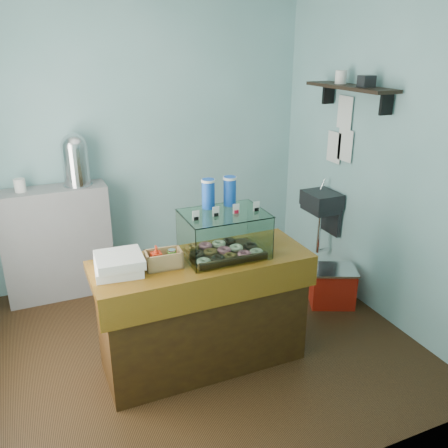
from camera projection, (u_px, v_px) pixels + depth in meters
name	position (u px, v px, depth m)	size (l,w,h in m)	color
ground	(193.00, 344.00, 3.98)	(3.50, 3.50, 0.00)	black
room_shell	(191.00, 142.00, 3.38)	(3.54, 3.04, 2.82)	#74AAAA
counter	(203.00, 311.00, 3.59)	(1.60, 0.60, 0.90)	#3C250B
back_shelf	(58.00, 243.00, 4.57)	(1.00, 0.32, 1.10)	gray
display_case	(223.00, 231.00, 3.47)	(0.60, 0.44, 0.55)	#311B0E
condiment_crate	(163.00, 259.00, 3.29)	(0.26, 0.17, 0.17)	tan
pastry_boxes	(119.00, 264.00, 3.22)	(0.34, 0.35, 0.12)	white
coffee_urn	(75.00, 159.00, 4.38)	(0.27, 0.27, 0.49)	silver
red_cooler	(332.00, 286.00, 4.52)	(0.52, 0.47, 0.37)	#B11B0E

